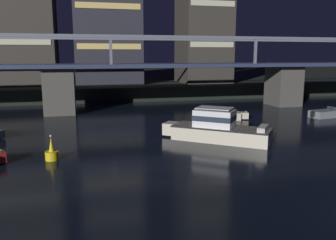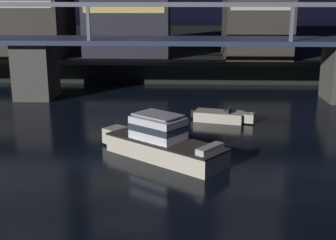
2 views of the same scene
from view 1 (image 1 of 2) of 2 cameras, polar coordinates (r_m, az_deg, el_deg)
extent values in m
cube|color=black|center=(93.50, -6.02, 6.84)|extent=(240.00, 80.00, 2.20)
cube|color=#4C4944|center=(44.77, -17.26, 4.56)|extent=(3.60, 4.40, 5.55)
cube|color=#4C4944|center=(52.59, 18.30, 5.33)|extent=(3.60, 4.40, 5.55)
cube|color=#2D3856|center=(46.20, 2.01, 8.93)|extent=(97.64, 6.40, 0.45)
cube|color=slate|center=(43.45, 3.10, 13.34)|extent=(97.64, 0.36, 0.36)
cube|color=slate|center=(49.03, 1.10, 13.03)|extent=(97.64, 0.36, 0.36)
cube|color=slate|center=(41.71, -9.31, 11.13)|extent=(0.30, 0.30, 3.20)
cube|color=slate|center=(46.86, 14.07, 10.88)|extent=(0.30, 0.30, 3.20)
cube|color=beige|center=(57.64, -23.83, 11.61)|extent=(10.44, 0.10, 0.90)
cube|color=#F2D172|center=(57.61, -9.50, 11.75)|extent=(10.14, 0.10, 0.90)
cube|color=#F2D172|center=(58.09, -9.69, 17.89)|extent=(10.14, 0.10, 0.90)
cube|color=beige|center=(60.04, 7.23, 12.12)|extent=(7.61, 0.10, 0.90)
cube|color=beige|center=(60.59, 7.38, 18.37)|extent=(7.61, 0.10, 0.90)
cube|color=beige|center=(29.50, 8.64, -2.26)|extent=(7.91, 6.97, 1.20)
cube|color=beige|center=(30.98, 0.52, -1.37)|extent=(1.75, 1.80, 1.04)
cube|color=black|center=(29.39, 8.67, -1.21)|extent=(8.02, 7.08, 0.10)
cube|color=white|center=(29.41, 7.58, 0.31)|extent=(3.82, 3.62, 1.40)
cube|color=#283342|center=(29.40, 7.59, 0.41)|extent=(3.87, 3.68, 0.44)
cube|color=silver|center=(29.27, 7.63, 1.95)|extent=(3.43, 3.26, 0.08)
cube|color=#B7B2A8|center=(28.64, 15.24, -1.31)|extent=(1.75, 2.01, 0.36)
cube|color=beige|center=(39.52, 8.83, 0.70)|extent=(4.24, 2.72, 0.80)
cube|color=beige|center=(39.92, 12.25, 0.75)|extent=(1.12, 1.18, 0.70)
cube|color=#283342|center=(39.55, 10.07, 1.52)|extent=(0.43, 1.33, 0.36)
cube|color=#262628|center=(39.52, 9.71, 1.44)|extent=(0.53, 0.64, 0.24)
cube|color=black|center=(39.26, 5.71, 0.85)|extent=(0.44, 0.44, 0.60)
sphere|color=beige|center=(39.90, 12.62, 1.36)|extent=(0.12, 0.12, 0.12)
sphere|color=#33D84C|center=(25.75, -25.60, -4.45)|extent=(0.12, 0.12, 0.12)
cube|color=gray|center=(44.40, 24.41, 0.95)|extent=(4.17, 2.47, 0.80)
cube|color=#283342|center=(44.96, 25.19, 1.75)|extent=(0.34, 1.35, 0.36)
cube|color=#262628|center=(44.78, 24.98, 1.66)|extent=(0.49, 0.62, 0.24)
cube|color=black|center=(42.81, 22.50, 0.90)|extent=(0.42, 0.42, 0.60)
cylinder|color=yellow|center=(25.33, -18.40, -5.53)|extent=(0.90, 0.90, 0.60)
cone|color=yellow|center=(25.13, -18.51, -3.78)|extent=(0.36, 0.36, 1.00)
sphere|color=#F2EAB2|center=(25.00, -18.58, -2.49)|extent=(0.16, 0.16, 0.16)
camera|label=2|loc=(12.68, 82.84, 13.92)|focal=49.39mm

